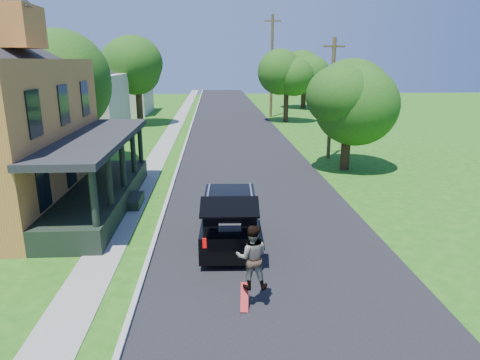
{
  "coord_description": "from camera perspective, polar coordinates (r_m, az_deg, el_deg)",
  "views": [
    {
      "loc": [
        -1.91,
        -11.95,
        6.17
      ],
      "look_at": [
        -0.98,
        3.0,
        1.94
      ],
      "focal_mm": 32.0,
      "sensor_mm": 36.0,
      "label": 1
    }
  ],
  "objects": [
    {
      "name": "street",
      "position": [
        32.6,
        -0.14,
        4.84
      ],
      "size": [
        8.0,
        120.0,
        0.02
      ],
      "primitive_type": "cube",
      "color": "black",
      "rests_on": "ground"
    },
    {
      "name": "tree_right_far",
      "position": [
        57.37,
        8.57,
        14.71
      ],
      "size": [
        6.24,
        6.39,
        8.18
      ],
      "rotation": [
        0.0,
        0.0,
        -0.23
      ],
      "color": "black",
      "rests_on": "ground"
    },
    {
      "name": "tree_left_far",
      "position": [
        42.65,
        -13.64,
        14.42
      ],
      "size": [
        6.79,
        6.45,
        8.47
      ],
      "rotation": [
        0.0,
        0.0,
        0.26
      ],
      "color": "black",
      "rests_on": "ground"
    },
    {
      "name": "tree_right_near",
      "position": [
        25.05,
        14.29,
        11.01
      ],
      "size": [
        5.51,
        5.74,
        6.72
      ],
      "rotation": [
        0.0,
        0.0,
        -0.35
      ],
      "color": "black",
      "rests_on": "ground"
    },
    {
      "name": "curb",
      "position": [
        32.61,
        -7.28,
        4.72
      ],
      "size": [
        0.15,
        120.0,
        0.12
      ],
      "primitive_type": "cube",
      "color": "#A2A29D",
      "rests_on": "ground"
    },
    {
      "name": "neighbor_house_far",
      "position": [
        53.27,
        -16.56,
        12.99
      ],
      "size": [
        12.78,
        12.78,
        8.3
      ],
      "color": "beige",
      "rests_on": "ground"
    },
    {
      "name": "black_suv",
      "position": [
        14.81,
        -1.35,
        -5.25
      ],
      "size": [
        2.04,
        4.9,
        2.25
      ],
      "rotation": [
        0.0,
        0.0,
        -0.04
      ],
      "color": "black",
      "rests_on": "ground"
    },
    {
      "name": "utility_pole_near",
      "position": [
        27.81,
        12.09,
        10.66
      ],
      "size": [
        1.41,
        0.41,
        7.48
      ],
      "rotation": [
        0.0,
        0.0,
        0.22
      ],
      "color": "#3E301D",
      "rests_on": "ground"
    },
    {
      "name": "front_walk",
      "position": [
        20.44,
        -25.2,
        -3.36
      ],
      "size": [
        6.5,
        1.2,
        0.03
      ],
      "primitive_type": "cube",
      "color": "gray",
      "rests_on": "ground"
    },
    {
      "name": "skateboard",
      "position": [
        11.36,
        0.59,
        -15.45
      ],
      "size": [
        0.25,
        0.57,
        0.57
      ],
      "rotation": [
        0.0,
        0.0,
        -0.0
      ],
      "color": "#A00D0D",
      "rests_on": "ground"
    },
    {
      "name": "utility_pole_far",
      "position": [
        48.11,
        4.24,
        14.98
      ],
      "size": [
        1.81,
        0.42,
        10.79
      ],
      "rotation": [
        0.0,
        0.0,
        -0.16
      ],
      "color": "#3E301D",
      "rests_on": "ground"
    },
    {
      "name": "skateboarder",
      "position": [
        10.95,
        1.59,
        -10.21
      ],
      "size": [
        0.87,
        0.7,
        1.69
      ],
      "rotation": [
        0.0,
        0.0,
        3.07
      ],
      "color": "black",
      "rests_on": "ground"
    },
    {
      "name": "sidewalk",
      "position": [
        32.75,
        -10.0,
        4.66
      ],
      "size": [
        1.3,
        120.0,
        0.03
      ],
      "primitive_type": "cube",
      "color": "gray",
      "rests_on": "ground"
    },
    {
      "name": "tree_left_mid",
      "position": [
        26.85,
        -21.07,
        12.06
      ],
      "size": [
        6.72,
        6.43,
        7.76
      ],
      "rotation": [
        0.0,
        0.0,
        0.34
      ],
      "color": "black",
      "rests_on": "ground"
    },
    {
      "name": "neighbor_house_mid",
      "position": [
        37.83,
        -21.87,
        11.66
      ],
      "size": [
        12.78,
        12.78,
        8.3
      ],
      "color": "beige",
      "rests_on": "ground"
    },
    {
      "name": "tree_right_mid",
      "position": [
        44.25,
        6.22,
        13.91
      ],
      "size": [
        5.36,
        5.08,
        7.26
      ],
      "rotation": [
        0.0,
        0.0,
        0.19
      ],
      "color": "black",
      "rests_on": "ground"
    },
    {
      "name": "ground",
      "position": [
        13.58,
        5.01,
        -11.31
      ],
      "size": [
        140.0,
        140.0,
        0.0
      ],
      "primitive_type": "plane",
      "color": "#1D5811",
      "rests_on": "ground"
    }
  ]
}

